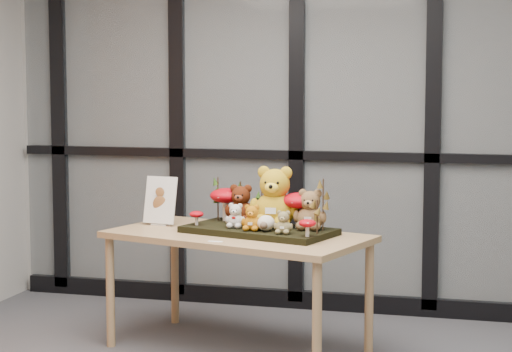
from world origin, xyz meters
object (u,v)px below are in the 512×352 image
(sign_holder, at_px, (160,203))
(bear_white_bow, at_px, (236,214))
(display_table, at_px, (237,245))
(mushroom_front_right, at_px, (307,227))
(bear_tan_back, at_px, (310,207))
(mushroom_front_left, at_px, (197,217))
(plush_cream_hedgehog, at_px, (266,222))
(mushroom_back_right, at_px, (299,208))
(bear_pooh_yellow, at_px, (275,194))
(mushroom_back_left, at_px, (226,203))
(bear_brown_medium, at_px, (241,202))
(bear_beige_small, at_px, (284,221))
(diorama_tray, at_px, (259,231))
(bear_small_yellow, at_px, (252,216))

(sign_holder, bearing_deg, bear_white_bow, -12.19)
(display_table, relative_size, mushroom_front_right, 15.41)
(bear_tan_back, height_order, mushroom_front_left, bear_tan_back)
(plush_cream_hedgehog, distance_m, mushroom_back_right, 0.23)
(bear_pooh_yellow, height_order, mushroom_back_left, bear_pooh_yellow)
(mushroom_back_left, height_order, mushroom_front_right, mushroom_back_left)
(mushroom_back_right, bearing_deg, bear_brown_medium, 166.75)
(bear_white_bow, xyz_separation_m, mushroom_front_left, (-0.24, 0.03, -0.03))
(sign_holder, bearing_deg, plush_cream_hedgehog, -11.79)
(mushroom_back_right, distance_m, mushroom_front_right, 0.32)
(mushroom_front_right, bearing_deg, mushroom_front_left, 162.24)
(bear_tan_back, relative_size, plush_cream_hedgehog, 2.55)
(display_table, height_order, bear_brown_medium, bear_brown_medium)
(bear_tan_back, bearing_deg, sign_holder, -172.28)
(bear_beige_small, distance_m, mushroom_front_right, 0.16)
(display_table, relative_size, plush_cream_hedgehog, 16.43)
(diorama_tray, distance_m, bear_white_bow, 0.16)
(bear_brown_medium, distance_m, plush_cream_hedgehog, 0.34)
(bear_white_bow, bearing_deg, mushroom_front_right, -6.13)
(mushroom_front_left, distance_m, mushroom_front_right, 0.73)
(display_table, xyz_separation_m, mushroom_front_left, (-0.25, 0.01, 0.15))
(diorama_tray, distance_m, bear_small_yellow, 0.15)
(mushroom_front_left, bearing_deg, bear_pooh_yellow, 7.90)
(bear_beige_small, distance_m, mushroom_front_left, 0.58)
(sign_holder, bearing_deg, bear_tan_back, -0.35)
(bear_beige_small, bearing_deg, diorama_tray, 153.21)
(bear_small_yellow, distance_m, mushroom_back_right, 0.29)
(bear_pooh_yellow, xyz_separation_m, bear_beige_small, (0.10, -0.23, -0.12))
(display_table, xyz_separation_m, mushroom_front_right, (0.45, -0.21, 0.16))
(bear_tan_back, xyz_separation_m, mushroom_back_right, (-0.07, 0.05, -0.01))
(bear_beige_small, height_order, plush_cream_hedgehog, bear_beige_small)
(display_table, xyz_separation_m, mushroom_back_left, (-0.13, 0.22, 0.21))
(bear_brown_medium, distance_m, mushroom_front_left, 0.28)
(display_table, xyz_separation_m, bear_tan_back, (0.42, 0.03, 0.23))
(bear_brown_medium, xyz_separation_m, bear_white_bow, (0.02, -0.19, -0.05))
(bear_brown_medium, height_order, sign_holder, sign_holder)
(mushroom_back_left, relative_size, mushroom_back_right, 0.97)
(bear_tan_back, height_order, plush_cream_hedgehog, bear_tan_back)
(display_table, distance_m, mushroom_front_right, 0.52)
(plush_cream_hedgehog, bearing_deg, mushroom_front_left, -176.45)
(bear_brown_medium, relative_size, mushroom_front_right, 2.38)
(diorama_tray, xyz_separation_m, mushroom_front_left, (-0.37, -0.01, 0.06))
(mushroom_back_left, distance_m, mushroom_back_right, 0.49)
(diorama_tray, relative_size, mushroom_front_left, 9.25)
(mushroom_back_left, xyz_separation_m, sign_holder, (-0.40, -0.04, -0.01))
(plush_cream_hedgehog, xyz_separation_m, mushroom_back_right, (0.15, 0.17, 0.06))
(bear_tan_back, bearing_deg, bear_brown_medium, 179.43)
(display_table, distance_m, bear_tan_back, 0.47)
(bear_pooh_yellow, xyz_separation_m, bear_small_yellow, (-0.09, -0.16, -0.11))
(bear_white_bow, distance_m, mushroom_front_left, 0.25)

